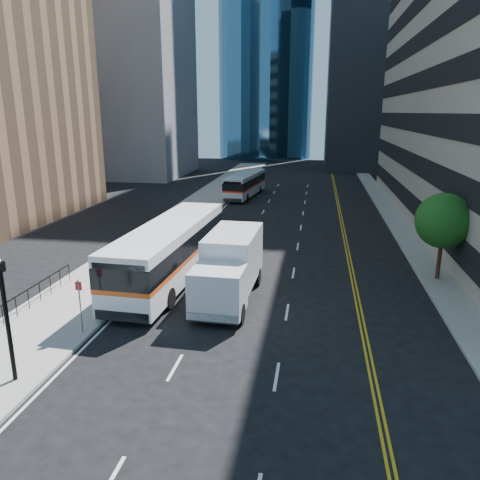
{
  "coord_description": "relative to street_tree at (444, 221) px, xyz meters",
  "views": [
    {
      "loc": [
        1.68,
        -19.75,
        9.69
      ],
      "look_at": [
        -2.4,
        5.04,
        2.8
      ],
      "focal_mm": 35.0,
      "sensor_mm": 36.0,
      "label": 1
    }
  ],
  "objects": [
    {
      "name": "box_truck",
      "position": [
        -11.64,
        -4.82,
        -1.8
      ],
      "size": [
        2.71,
        7.34,
        3.48
      ],
      "rotation": [
        0.0,
        0.0,
        -0.03
      ],
      "color": "silver",
      "rests_on": "ground"
    },
    {
      "name": "lamp_post",
      "position": [
        -18.0,
        -14.0,
        -0.92
      ],
      "size": [
        0.28,
        0.28,
        4.56
      ],
      "color": "black",
      "rests_on": "sidewalk_west"
    },
    {
      "name": "sidewalk_west",
      "position": [
        -19.5,
        17.0,
        -3.57
      ],
      "size": [
        5.0,
        90.0,
        0.15
      ],
      "primitive_type": "cube",
      "color": "gray",
      "rests_on": "ground"
    },
    {
      "name": "midrise_west",
      "position": [
        -37.0,
        44.0,
        13.86
      ],
      "size": [
        18.0,
        18.0,
        35.0
      ],
      "primitive_type": "cube",
      "color": "gray",
      "rests_on": "ground"
    },
    {
      "name": "bus_front",
      "position": [
        -15.6,
        -2.5,
        -1.76
      ],
      "size": [
        3.49,
        13.44,
        3.44
      ],
      "rotation": [
        0.0,
        0.0,
        -0.04
      ],
      "color": "white",
      "rests_on": "ground"
    },
    {
      "name": "bus_rear",
      "position": [
        -15.6,
        26.45,
        -2.15
      ],
      "size": [
        3.52,
        10.79,
        2.73
      ],
      "rotation": [
        0.0,
        0.0,
        -0.12
      ],
      "color": "silver",
      "rests_on": "ground"
    },
    {
      "name": "sidewalk_east",
      "position": [
        -0.0,
        17.0,
        -3.57
      ],
      "size": [
        2.0,
        90.0,
        0.15
      ],
      "primitive_type": "cube",
      "color": "gray",
      "rests_on": "ground"
    },
    {
      "name": "street_tree",
      "position": [
        0.0,
        0.0,
        0.0
      ],
      "size": [
        3.2,
        3.2,
        5.1
      ],
      "color": "#332114",
      "rests_on": "sidewalk_east"
    },
    {
      "name": "ground",
      "position": [
        -9.0,
        -8.0,
        -3.64
      ],
      "size": [
        160.0,
        160.0,
        0.0
      ],
      "primitive_type": "plane",
      "color": "black",
      "rests_on": "ground"
    }
  ]
}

